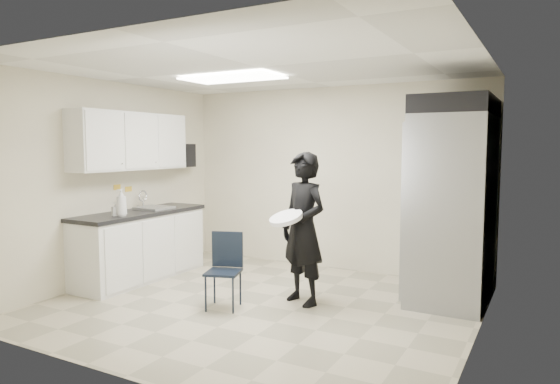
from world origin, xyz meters
The scene contains 21 objects.
floor centered at (0.00, 0.00, 0.00)m, with size 4.50×4.50×0.00m, color tan.
ceiling centered at (0.00, 0.00, 2.60)m, with size 4.50×4.50×0.00m, color white.
back_wall centered at (0.00, 2.00, 1.30)m, with size 4.50×4.50×0.00m, color beige.
left_wall centered at (-2.25, 0.00, 1.30)m, with size 4.00×4.00×0.00m, color beige.
right_wall centered at (2.25, 0.00, 1.30)m, with size 4.00×4.00×0.00m, color beige.
ceiling_panel centered at (-0.60, 0.40, 2.57)m, with size 1.20×0.60×0.02m, color white.
lower_counter centered at (-1.95, 0.20, 0.43)m, with size 0.60×1.90×0.86m, color silver.
countertop centered at (-1.95, 0.20, 0.89)m, with size 0.64×1.95×0.05m, color black.
sink centered at (-1.93, 0.45, 0.87)m, with size 0.42×0.40×0.14m, color gray.
faucet centered at (-2.13, 0.45, 1.02)m, with size 0.02×0.02×0.24m, color silver.
upper_cabinets centered at (-2.08, 0.20, 1.83)m, with size 0.35×1.80×0.75m, color silver.
towel_dispenser centered at (-2.14, 1.35, 1.62)m, with size 0.22×0.30×0.35m, color black.
notice_sticker_left centered at (-2.24, 0.10, 1.22)m, with size 0.00×0.12×0.07m, color yellow.
notice_sticker_right centered at (-2.24, 0.30, 1.18)m, with size 0.00×0.12×0.07m, color yellow.
commercial_fridge centered at (1.83, 1.27, 1.05)m, with size 0.80×1.35×2.10m, color gray.
fridge_compressor centered at (1.83, 1.27, 2.20)m, with size 0.80×1.35×0.20m, color black.
folding_chair centered at (-0.28, -0.28, 0.40)m, with size 0.35×0.35×0.80m, color black.
man_tuxedo centered at (0.40, 0.31, 0.85)m, with size 0.62×0.42×1.70m, color black.
bucket_lid centered at (0.30, 0.08, 0.99)m, with size 0.37×0.37×0.05m, color white.
soap_bottle_a centered at (-1.79, -0.26, 1.08)m, with size 0.13×0.13×0.33m, color white.
soap_bottle_b centered at (-1.87, -0.29, 0.99)m, with size 0.07×0.08×0.17m, color silver.
Camera 1 is at (2.80, -4.63, 1.76)m, focal length 32.00 mm.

